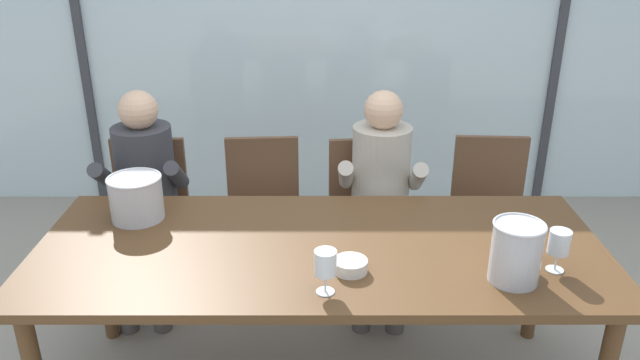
% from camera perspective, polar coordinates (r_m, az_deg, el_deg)
% --- Properties ---
extents(ground, '(14.00, 14.00, 0.00)m').
position_cam_1_polar(ground, '(3.87, -0.00, -8.73)').
color(ground, '#9E9384').
extents(window_glass_panel, '(7.61, 0.03, 2.60)m').
position_cam_1_polar(window_glass_panel, '(4.51, -0.01, 13.69)').
color(window_glass_panel, silver).
rests_on(window_glass_panel, ground).
extents(window_mullion_left, '(0.06, 0.06, 2.60)m').
position_cam_1_polar(window_mullion_left, '(4.81, -21.41, 12.73)').
color(window_mullion_left, '#38383D').
rests_on(window_mullion_left, ground).
extents(window_mullion_right, '(0.06, 0.06, 2.60)m').
position_cam_1_polar(window_mullion_right, '(4.81, 21.38, 12.74)').
color(window_mullion_right, '#38383D').
rests_on(window_mullion_right, ground).
extents(hillside_vineyard, '(13.61, 2.40, 1.84)m').
position_cam_1_polar(hillside_vineyard, '(8.45, -0.02, 15.57)').
color(hillside_vineyard, '#477A38').
rests_on(hillside_vineyard, ground).
extents(dining_table, '(2.41, 1.00, 0.77)m').
position_cam_1_polar(dining_table, '(2.65, 0.00, -7.37)').
color(dining_table, brown).
rests_on(dining_table, ground).
extents(chair_near_curtain, '(0.45, 0.45, 0.89)m').
position_cam_1_polar(chair_near_curtain, '(3.66, -15.59, -2.30)').
color(chair_near_curtain, brown).
rests_on(chair_near_curtain, ground).
extents(chair_left_of_center, '(0.47, 0.47, 0.89)m').
position_cam_1_polar(chair_left_of_center, '(3.56, -5.28, -2.25)').
color(chair_left_of_center, brown).
rests_on(chair_left_of_center, ground).
extents(chair_center, '(0.49, 0.49, 0.89)m').
position_cam_1_polar(chair_center, '(3.54, 4.41, -2.38)').
color(chair_center, brown).
rests_on(chair_center, ground).
extents(chair_right_of_center, '(0.47, 0.47, 0.89)m').
position_cam_1_polar(chair_right_of_center, '(3.69, 15.45, -2.06)').
color(chair_right_of_center, brown).
rests_on(chair_right_of_center, ground).
extents(person_charcoal_jacket, '(0.48, 0.62, 1.21)m').
position_cam_1_polar(person_charcoal_jacket, '(3.47, -16.00, -0.62)').
color(person_charcoal_jacket, '#38383D').
rests_on(person_charcoal_jacket, ground).
extents(person_beige_jumper, '(0.48, 0.62, 1.21)m').
position_cam_1_polar(person_beige_jumper, '(3.36, 5.66, -0.64)').
color(person_beige_jumper, '#B7AD9E').
rests_on(person_beige_jumper, ground).
extents(ice_bucket_primary, '(0.25, 0.25, 0.21)m').
position_cam_1_polar(ice_bucket_primary, '(2.92, -16.68, -1.54)').
color(ice_bucket_primary, '#B7B7BC').
rests_on(ice_bucket_primary, dining_table).
extents(ice_bucket_secondary, '(0.20, 0.20, 0.24)m').
position_cam_1_polar(ice_bucket_secondary, '(2.44, 17.72, -6.33)').
color(ice_bucket_secondary, '#B7B7BC').
rests_on(ice_bucket_secondary, dining_table).
extents(tasting_bowl, '(0.14, 0.14, 0.05)m').
position_cam_1_polar(tasting_bowl, '(2.43, 2.85, -7.93)').
color(tasting_bowl, silver).
rests_on(tasting_bowl, dining_table).
extents(wine_glass_by_left_taster, '(0.08, 0.08, 0.17)m').
position_cam_1_polar(wine_glass_by_left_taster, '(2.25, 0.52, -7.85)').
color(wine_glass_by_left_taster, silver).
rests_on(wine_glass_by_left_taster, dining_table).
extents(wine_glass_near_bucket, '(0.08, 0.08, 0.17)m').
position_cam_1_polar(wine_glass_near_bucket, '(2.56, 21.28, -5.54)').
color(wine_glass_near_bucket, silver).
rests_on(wine_glass_near_bucket, dining_table).
extents(wine_glass_center_pour, '(0.08, 0.08, 0.17)m').
position_cam_1_polar(wine_glass_center_pour, '(2.60, 17.07, -4.38)').
color(wine_glass_center_pour, silver).
rests_on(wine_glass_center_pour, dining_table).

